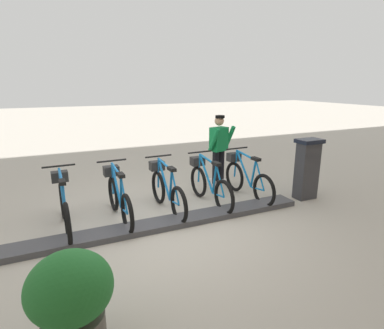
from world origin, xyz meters
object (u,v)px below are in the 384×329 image
at_px(bike_docked_1, 209,183).
at_px(worker_near_rack, 219,147).
at_px(bike_docked_3, 118,197).
at_px(planter_bush, 71,298).
at_px(bike_docked_4, 64,204).
at_px(bike_docked_2, 166,190).
at_px(bike_docked_0, 246,178).
at_px(payment_kiosk, 307,168).

distance_m(bike_docked_1, worker_near_rack, 1.43).
xyz_separation_m(bike_docked_3, worker_near_rack, (1.07, -2.64, 0.48)).
bearing_deg(worker_near_rack, bike_docked_1, 142.34).
bearing_deg(bike_docked_3, worker_near_rack, -67.94).
distance_m(worker_near_rack, planter_bush, 5.21).
height_order(bike_docked_3, bike_docked_4, same).
bearing_deg(planter_bush, bike_docked_2, -34.73).
relative_size(bike_docked_0, planter_bush, 1.77).
bearing_deg(planter_bush, bike_docked_3, -19.60).
bearing_deg(bike_docked_1, bike_docked_0, -90.00).
xyz_separation_m(bike_docked_2, bike_docked_3, (0.00, 0.91, 0.00)).
height_order(bike_docked_0, bike_docked_1, same).
xyz_separation_m(bike_docked_0, bike_docked_3, (0.00, 2.72, 0.00)).
relative_size(bike_docked_0, bike_docked_1, 1.00).
relative_size(bike_docked_0, worker_near_rack, 1.04).
bearing_deg(bike_docked_3, bike_docked_1, -90.00).
height_order(bike_docked_2, bike_docked_4, same).
height_order(bike_docked_1, bike_docked_4, same).
bearing_deg(planter_bush, bike_docked_1, -45.86).
relative_size(bike_docked_3, worker_near_rack, 1.04).
height_order(bike_docked_3, worker_near_rack, worker_near_rack).
height_order(bike_docked_3, planter_bush, bike_docked_3).
relative_size(bike_docked_4, planter_bush, 1.77).
xyz_separation_m(bike_docked_3, bike_docked_4, (0.00, 0.91, 0.00)).
relative_size(bike_docked_0, bike_docked_2, 1.00).
distance_m(payment_kiosk, bike_docked_2, 2.99).
relative_size(payment_kiosk, worker_near_rack, 0.77).
xyz_separation_m(payment_kiosk, planter_bush, (-2.12, 4.79, -0.12)).
height_order(payment_kiosk, bike_docked_4, payment_kiosk).
relative_size(worker_near_rack, planter_bush, 1.71).
xyz_separation_m(bike_docked_0, bike_docked_1, (0.00, 0.91, 0.00)).
bearing_deg(planter_bush, worker_near_rack, -43.74).
xyz_separation_m(payment_kiosk, bike_docked_0, (0.57, 1.11, -0.24)).
height_order(bike_docked_1, planter_bush, bike_docked_1).
bearing_deg(bike_docked_2, payment_kiosk, -101.05).
bearing_deg(payment_kiosk, bike_docked_3, 81.52).
bearing_deg(bike_docked_3, planter_bush, 160.40).
height_order(bike_docked_0, bike_docked_3, same).
xyz_separation_m(bike_docked_1, bike_docked_4, (0.00, 2.72, 0.00)).
relative_size(bike_docked_0, bike_docked_3, 1.00).
bearing_deg(bike_docked_4, planter_bush, 178.92).
bearing_deg(worker_near_rack, bike_docked_0, -175.65).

